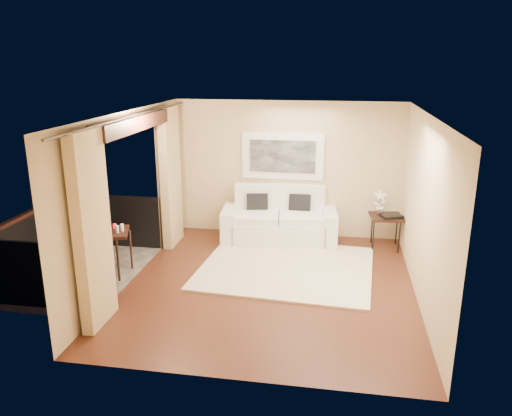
% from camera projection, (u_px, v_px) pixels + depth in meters
% --- Properties ---
extents(floor, '(5.00, 5.00, 0.00)m').
position_uv_depth(floor, '(270.00, 285.00, 7.96)').
color(floor, '#532918').
rests_on(floor, ground).
extents(room_shell, '(5.00, 6.40, 5.00)m').
position_uv_depth(room_shell, '(132.00, 123.00, 7.57)').
color(room_shell, white).
rests_on(room_shell, ground).
extents(balcony, '(1.81, 2.60, 1.17)m').
position_uv_depth(balcony, '(76.00, 261.00, 8.43)').
color(balcony, '#605B56').
rests_on(balcony, ground).
extents(curtains, '(0.16, 4.80, 2.64)m').
position_uv_depth(curtains, '(139.00, 198.00, 7.91)').
color(curtains, '#D2B681').
rests_on(curtains, ground).
extents(artwork, '(1.62, 0.07, 0.92)m').
position_uv_depth(artwork, '(283.00, 156.00, 9.84)').
color(artwork, white).
rests_on(artwork, room_shell).
extents(rug, '(3.04, 2.70, 0.04)m').
position_uv_depth(rug, '(286.00, 268.00, 8.57)').
color(rug, beige).
rests_on(rug, floor).
extents(sofa, '(2.30, 1.17, 1.06)m').
position_uv_depth(sofa, '(279.00, 222.00, 9.85)').
color(sofa, white).
rests_on(sofa, floor).
extents(side_table, '(0.65, 0.65, 0.64)m').
position_uv_depth(side_table, '(386.00, 219.00, 9.37)').
color(side_table, black).
rests_on(side_table, floor).
extents(tray, '(0.45, 0.40, 0.05)m').
position_uv_depth(tray, '(391.00, 216.00, 9.26)').
color(tray, black).
rests_on(tray, side_table).
extents(orchid, '(0.27, 0.22, 0.46)m').
position_uv_depth(orchid, '(380.00, 202.00, 9.42)').
color(orchid, white).
rests_on(orchid, side_table).
extents(bistro_table, '(0.81, 0.81, 0.74)m').
position_uv_depth(bistro_table, '(108.00, 236.00, 8.20)').
color(bistro_table, black).
rests_on(bistro_table, balcony).
extents(balcony_chair_far, '(0.51, 0.51, 0.94)m').
position_uv_depth(balcony_chair_far, '(73.00, 230.00, 8.84)').
color(balcony_chair_far, black).
rests_on(balcony_chair_far, balcony).
extents(balcony_chair_near, '(0.47, 0.48, 0.87)m').
position_uv_depth(balcony_chair_near, '(60.00, 263.00, 7.55)').
color(balcony_chair_near, black).
rests_on(balcony_chair_near, balcony).
extents(ice_bucket, '(0.18, 0.18, 0.20)m').
position_uv_depth(ice_bucket, '(101.00, 222.00, 8.31)').
color(ice_bucket, silver).
rests_on(ice_bucket, bistro_table).
extents(candle, '(0.06, 0.06, 0.07)m').
position_uv_depth(candle, '(115.00, 226.00, 8.34)').
color(candle, red).
rests_on(candle, bistro_table).
extents(vase, '(0.04, 0.04, 0.18)m').
position_uv_depth(vase, '(103.00, 230.00, 7.98)').
color(vase, silver).
rests_on(vase, bistro_table).
extents(glass_a, '(0.06, 0.06, 0.12)m').
position_uv_depth(glass_a, '(117.00, 229.00, 8.10)').
color(glass_a, white).
rests_on(glass_a, bistro_table).
extents(glass_b, '(0.06, 0.06, 0.12)m').
position_uv_depth(glass_b, '(122.00, 228.00, 8.18)').
color(glass_b, white).
rests_on(glass_b, bistro_table).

